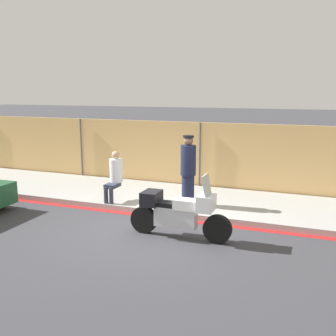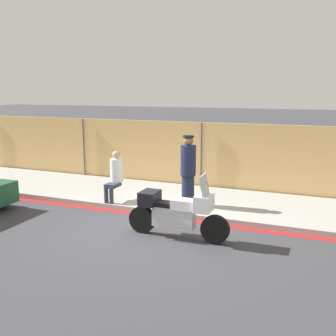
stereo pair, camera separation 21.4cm
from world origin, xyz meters
The scene contains 7 objects.
ground_plane centered at (0.00, 0.00, 0.00)m, with size 120.00×120.00×0.00m, color #38383D.
sidewalk centered at (0.00, 2.37, 0.08)m, with size 31.96×2.87×0.15m.
curb_paint_stripe centered at (0.00, 0.84, 0.00)m, with size 31.96×0.18×0.01m.
storefront_fence centered at (0.00, 3.89, 1.07)m, with size 30.37×0.17×2.14m.
motorcycle centered at (0.73, -0.24, 0.57)m, with size 2.27×0.51×1.43m.
officer_standing centered at (0.30, 1.73, 1.09)m, with size 0.40×0.40×1.83m.
person_seated_on_curb centered at (-1.69, 1.41, 0.90)m, with size 0.35×0.68×1.35m.
Camera 1 is at (3.39, -7.79, 3.12)m, focal length 42.00 mm.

